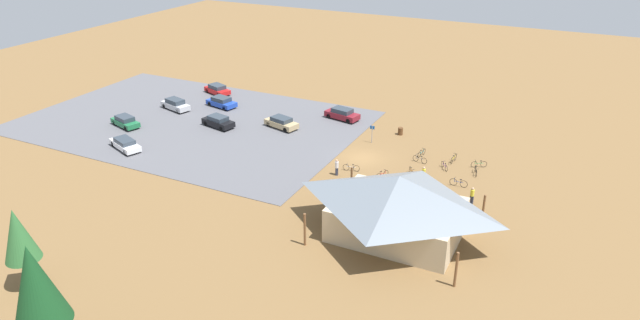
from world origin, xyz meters
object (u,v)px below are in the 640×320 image
object	(u,v)px
bicycle_teal_edge_south	(422,153)
car_silver_end_stall	(175,104)
visitor_by_pavilion	(472,195)
bicycle_green_trailside	(479,164)
bicycle_blue_back_row	(458,183)
visitor_near_lot	(423,174)
car_black_mid_lot	(218,121)
car_red_front_row	(217,89)
visitor_at_bikes	(337,167)
bike_pavilion	(398,203)
bicycle_yellow_yard_right	(454,159)
car_tan_inner_stall	(281,123)
car_blue_far_end	(221,102)
car_maroon_aisle_side	(342,114)
pine_far_east	(35,285)
bicycle_orange_yard_front	(411,172)
bicycle_black_edge_north	(476,171)
car_white_near_entry	(125,144)
bicycle_purple_yard_left	(444,166)
lot_sign	(372,131)
bicycle_silver_near_porch	(420,159)
bicycle_white_lone_west	(351,168)
trash_bin	(400,131)
pine_midwest	(18,235)
bicycle_red_mid_cluster	(382,174)
car_green_second_row	(125,121)

from	to	relation	value
bicycle_teal_edge_south	car_silver_end_stall	distance (m)	34.04
visitor_by_pavilion	bicycle_green_trailside	bearing A→B (deg)	-82.91
bicycle_blue_back_row	bicycle_green_trailside	size ratio (longest dim) A/B	1.17
visitor_near_lot	car_black_mid_lot	bearing A→B (deg)	-7.10
car_red_front_row	visitor_at_bikes	size ratio (longest dim) A/B	2.64
bike_pavilion	car_black_mid_lot	xyz separation A→B (m)	(27.92, -13.78, -2.33)
visitor_by_pavilion	bike_pavilion	bearing A→B (deg)	61.11
bicycle_yellow_yard_right	car_tan_inner_stall	size ratio (longest dim) A/B	0.38
car_blue_far_end	car_maroon_aisle_side	size ratio (longest dim) A/B	0.97
car_silver_end_stall	pine_far_east	bearing A→B (deg)	119.63
bicycle_orange_yard_front	bicycle_blue_back_row	world-z (taller)	bicycle_blue_back_row
bicycle_teal_edge_south	visitor_at_bikes	distance (m)	10.56
bicycle_orange_yard_front	visitor_by_pavilion	xyz separation A→B (m)	(-6.87, 3.30, 0.49)
bicycle_black_edge_north	car_red_front_row	xyz separation A→B (m)	(39.28, -9.91, 0.36)
bicycle_orange_yard_front	car_white_near_entry	bearing A→B (deg)	14.45
bicycle_purple_yard_left	car_black_mid_lot	distance (m)	28.28
lot_sign	bicycle_black_edge_north	bearing A→B (deg)	166.70
car_maroon_aisle_side	visitor_near_lot	xyz separation A→B (m)	(-14.47, 12.57, 0.12)
bicycle_silver_near_porch	bicycle_purple_yard_left	bearing A→B (deg)	171.58
bicycle_white_lone_west	car_tan_inner_stall	world-z (taller)	car_tan_inner_stall
trash_bin	bicycle_black_edge_north	world-z (taller)	trash_bin
pine_far_east	car_tan_inner_stall	size ratio (longest dim) A/B	1.68
bicycle_teal_edge_south	pine_far_east	bearing A→B (deg)	72.86
bicycle_blue_back_row	bicycle_purple_yard_left	bearing A→B (deg)	-55.48
bike_pavilion	pine_midwest	distance (m)	28.37
bicycle_purple_yard_left	car_maroon_aisle_side	distance (m)	17.83
trash_bin	car_black_mid_lot	size ratio (longest dim) A/B	0.20
bicycle_red_mid_cluster	visitor_by_pavilion	xyz separation A→B (m)	(-9.31, 1.40, 0.52)
car_blue_far_end	car_tan_inner_stall	distance (m)	11.60
bicycle_yellow_yard_right	car_red_front_row	bearing A→B (deg)	-12.40
bicycle_orange_yard_front	bicycle_purple_yard_left	bearing A→B (deg)	-133.38
pine_far_east	car_green_second_row	bearing A→B (deg)	-52.81
pine_far_east	car_white_near_entry	distance (m)	32.14
bicycle_green_trailside	bicycle_silver_near_porch	bearing A→B (deg)	15.04
bicycle_red_mid_cluster	car_silver_end_stall	distance (m)	32.74
bike_pavilion	pine_midwest	size ratio (longest dim) A/B	1.97
bicycle_yellow_yard_right	bicycle_black_edge_north	xyz separation A→B (m)	(-2.77, 1.89, -0.02)
bicycle_orange_yard_front	visitor_at_bikes	xyz separation A→B (m)	(6.84, 3.39, 0.54)
visitor_at_bikes	car_blue_far_end	bearing A→B (deg)	-27.87
pine_far_east	visitor_at_bikes	world-z (taller)	pine_far_east
bicycle_purple_yard_left	car_white_near_entry	xyz separation A→B (m)	(33.68, 10.85, 0.33)
car_red_front_row	visitor_by_pavilion	world-z (taller)	visitor_by_pavilion
car_maroon_aisle_side	car_red_front_row	size ratio (longest dim) A/B	1.03
pine_far_east	visitor_near_lot	size ratio (longest dim) A/B	4.59
bicycle_yellow_yard_right	car_maroon_aisle_side	xyz separation A→B (m)	(16.02, -6.52, 0.38)
pine_midwest	bicycle_blue_back_row	world-z (taller)	pine_midwest
bicycle_yellow_yard_right	visitor_by_pavilion	size ratio (longest dim) A/B	1.08
bike_pavilion	car_silver_end_stall	xyz separation A→B (m)	(36.80, -16.46, -2.31)
car_green_second_row	bicycle_silver_near_porch	bearing A→B (deg)	-170.56
trash_bin	lot_sign	distance (m)	4.52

